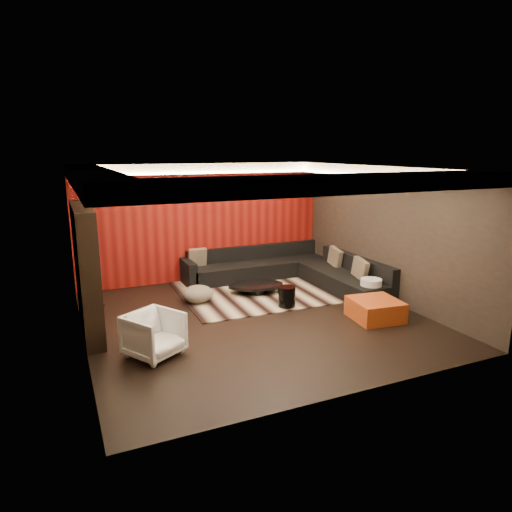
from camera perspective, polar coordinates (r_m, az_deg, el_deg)
name	(u,v)px	position (r m, az deg, el deg)	size (l,w,h in m)	color
floor	(254,319)	(8.66, -0.20, -7.86)	(6.00, 6.00, 0.02)	black
ceiling	(254,166)	(8.09, -0.22, 11.13)	(6.00, 6.00, 0.02)	silver
wall_back	(204,222)	(11.04, -6.53, 4.23)	(6.00, 0.02, 2.80)	black
wall_left	(77,262)	(7.60, -21.48, -0.68)	(0.02, 6.00, 2.80)	black
wall_right	(387,234)	(9.84, 16.06, 2.72)	(0.02, 6.00, 2.80)	black
red_feature_wall	(204,222)	(11.00, -6.47, 4.21)	(5.98, 0.05, 2.78)	#6B0C0A
soffit_back	(207,168)	(10.62, -6.20, 10.89)	(6.00, 0.60, 0.22)	silver
soffit_front	(343,184)	(5.73, 10.84, 8.85)	(6.00, 0.60, 0.22)	silver
soffit_left	(91,177)	(7.43, -19.91, 9.25)	(0.60, 4.80, 0.22)	silver
soffit_right	(379,171)	(9.51, 15.10, 10.26)	(0.60, 4.80, 0.22)	silver
cove_back	(211,173)	(10.30, -5.60, 10.34)	(4.80, 0.08, 0.04)	#FFD899
cove_front	(328,189)	(6.02, 8.96, 8.26)	(4.80, 0.08, 0.04)	#FFD899
cove_left	(115,183)	(7.47, -17.24, 8.76)	(0.08, 4.80, 0.04)	#FFD899
cove_right	(365,176)	(9.30, 13.41, 9.75)	(0.08, 4.80, 0.04)	#FFD899
tv_surround	(87,270)	(8.26, -20.42, -1.68)	(0.30, 2.00, 2.20)	black
tv_screen	(95,249)	(8.19, -19.50, 0.79)	(0.04, 1.30, 0.80)	black
tv_shelf	(98,292)	(8.37, -19.11, -4.23)	(0.04, 1.60, 0.04)	black
rug	(269,289)	(10.41, 1.59, -4.09)	(4.00, 3.00, 0.02)	tan
coffee_table	(256,288)	(10.04, -0.03, -4.07)	(1.21, 1.21, 0.20)	black
drum_stool	(287,296)	(9.20, 3.87, -5.06)	(0.35, 0.35, 0.41)	black
striped_pouf	(198,294)	(9.51, -7.26, -4.73)	(0.63, 0.63, 0.35)	beige
white_side_table	(371,292)	(9.63, 14.13, -4.34)	(0.43, 0.43, 0.54)	silver
orange_ottoman	(375,309)	(8.85, 14.67, -6.48)	(0.85, 0.85, 0.38)	#AC3D16
armchair	(154,335)	(7.22, -12.63, -9.57)	(0.74, 0.76, 0.69)	white
sectional_sofa	(289,272)	(10.90, 4.20, -1.95)	(3.65, 3.50, 0.75)	black
throw_pillows	(296,261)	(10.45, 4.97, -0.59)	(3.25, 2.78, 0.50)	#C2AC8E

